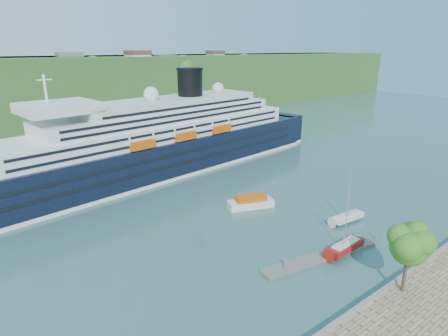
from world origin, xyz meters
TOP-DOWN VIEW (x-y plane):
  - ground at (0.00, 0.00)m, footprint 400.00×400.00m
  - far_hillside at (0.00, 145.00)m, footprint 400.00×50.00m
  - quay_coping at (0.00, -0.20)m, footprint 220.00×0.50m
  - cruise_ship at (1.72, 56.14)m, footprint 104.35×27.59m
  - promenade_tree at (2.62, -1.50)m, footprint 5.56×5.56m
  - floating_pontoon at (2.44, 9.62)m, footprint 19.19×5.43m
  - sailboat_red at (6.12, 8.49)m, footprint 7.39×2.36m
  - sailboat_white_far at (14.73, 14.07)m, footprint 6.94×2.48m
  - tender_launch at (6.14, 28.43)m, footprint 8.72×5.51m

SIDE VIEW (x-z plane):
  - ground at x=0.00m, z-range 0.00..0.00m
  - floating_pontoon at x=2.44m, z-range 0.00..0.42m
  - tender_launch at x=6.14m, z-range 0.00..2.28m
  - quay_coping at x=0.00m, z-range 1.00..1.30m
  - sailboat_white_far at x=14.73m, z-range 0.00..8.78m
  - sailboat_red at x=6.12m, z-range 0.00..9.44m
  - promenade_tree at x=2.62m, z-range 1.00..10.20m
  - cruise_ship at x=1.72m, z-range 0.00..23.19m
  - far_hillside at x=0.00m, z-range 0.00..24.00m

